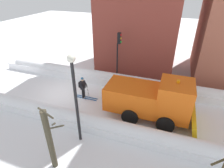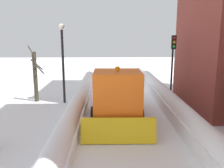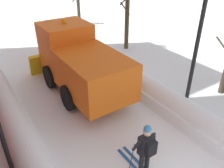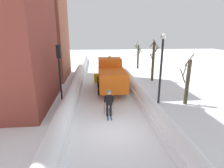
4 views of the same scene
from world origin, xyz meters
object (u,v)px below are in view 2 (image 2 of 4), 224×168
(skier, at_px, (122,83))
(street_lamp, at_px, (63,54))
(traffic_light_pole, at_px, (173,56))
(plow_truck, at_px, (116,94))
(bare_tree_near, at_px, (35,76))

(skier, distance_m, street_lamp, 5.02)
(traffic_light_pole, distance_m, street_lamp, 7.34)
(plow_truck, height_order, skier, plow_truck)
(street_lamp, distance_m, bare_tree_near, 2.54)
(bare_tree_near, bearing_deg, street_lamp, 169.99)
(plow_truck, distance_m, traffic_light_pole, 5.57)
(skier, bearing_deg, bare_tree_near, 14.11)
(plow_truck, bearing_deg, traffic_light_pole, -137.75)
(skier, height_order, bare_tree_near, bare_tree_near)
(skier, xyz_separation_m, traffic_light_pole, (-3.30, 1.81, 2.17))
(plow_truck, xyz_separation_m, traffic_light_pole, (-3.92, -3.56, 1.70))
(traffic_light_pole, xyz_separation_m, street_lamp, (7.34, 0.06, 0.16))
(bare_tree_near, bearing_deg, plow_truck, 144.49)
(skier, relative_size, traffic_light_pole, 0.40)
(skier, height_order, street_lamp, street_lamp)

